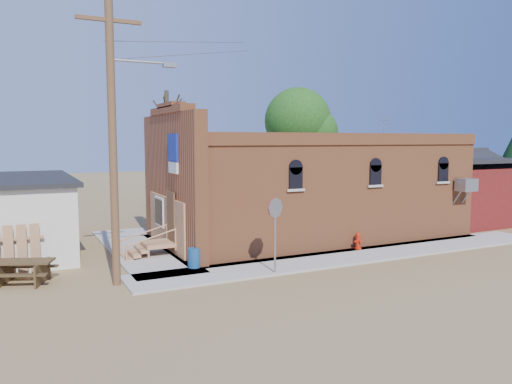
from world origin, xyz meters
name	(u,v)px	position (x,y,z in m)	size (l,w,h in m)	color
ground	(344,265)	(0.00, 0.00, 0.00)	(120.00, 120.00, 0.00)	brown
sidewalk_south	(361,255)	(1.50, 0.90, 0.04)	(19.00, 2.20, 0.08)	#9E9991
sidewalk_west	(141,249)	(-6.30, 6.00, 0.04)	(2.60, 10.00, 0.08)	#9E9991
brick_bar	(305,189)	(1.64, 5.49, 2.34)	(16.40, 7.97, 6.30)	#AE5E35
red_shed	(452,183)	(11.50, 5.50, 2.27)	(5.40, 6.40, 4.30)	#590F15
utility_pole	(114,138)	(-8.14, 1.20, 4.77)	(3.12, 0.26, 9.00)	brown
tree_bare_near	(167,118)	(-3.00, 13.00, 5.96)	(2.80, 2.80, 7.65)	#3F3624
tree_leafy	(298,121)	(6.00, 13.50, 5.93)	(4.40, 4.40, 8.15)	#3F3624
fire_hydrant	(358,241)	(1.97, 1.73, 0.44)	(0.40, 0.36, 0.72)	#A81A09
stop_sign	(275,215)	(-2.98, 0.00, 2.12)	(0.69, 0.32, 2.65)	gray
trash_barrel	(194,258)	(-5.30, 1.91, 0.43)	(0.46, 0.46, 0.71)	navy
picnic_table	(23,269)	(-10.92, 2.68, 0.51)	(2.23, 1.97, 0.77)	#44331B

